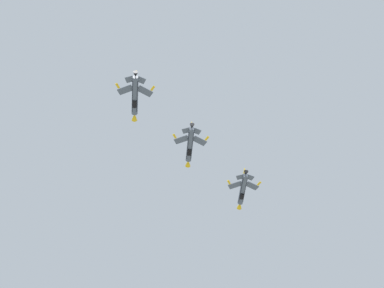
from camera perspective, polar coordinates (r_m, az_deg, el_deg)
The scene contains 3 objects.
fighter_jet_lead at distance 178.80m, azimuth 5.08°, elevation -4.59°, with size 10.37×15.74×4.35m.
fighter_jet_left_wing at distance 167.27m, azimuth -0.21°, elevation -0.13°, with size 10.37×15.74×4.34m.
fighter_jet_right_wing at distance 156.14m, azimuth -5.72°, elevation 4.75°, with size 10.37×15.74×4.34m.
Camera 1 is at (3.26, -7.55, 1.63)m, focal length 53.39 mm.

